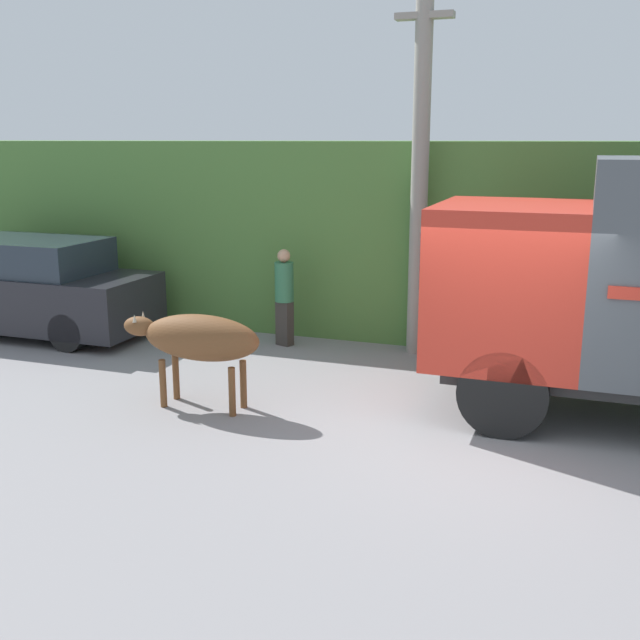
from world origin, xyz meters
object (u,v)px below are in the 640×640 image
(pedestrian_on_hill, at_px, (284,293))
(utility_pole, at_px, (420,163))
(brown_cow, at_px, (198,339))
(parked_suv, at_px, (27,288))

(pedestrian_on_hill, distance_m, utility_pole, 3.13)
(brown_cow, relative_size, pedestrian_on_hill, 1.18)
(parked_suv, bearing_deg, pedestrian_on_hill, 6.15)
(brown_cow, xyz_separation_m, parked_suv, (-4.83, 2.42, -0.10))
(brown_cow, relative_size, utility_pole, 0.33)
(brown_cow, bearing_deg, pedestrian_on_hill, 102.61)
(pedestrian_on_hill, height_order, utility_pole, utility_pole)
(parked_suv, bearing_deg, utility_pole, 5.54)
(parked_suv, xyz_separation_m, pedestrian_on_hill, (4.72, 0.82, 0.09))
(parked_suv, height_order, utility_pole, utility_pole)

